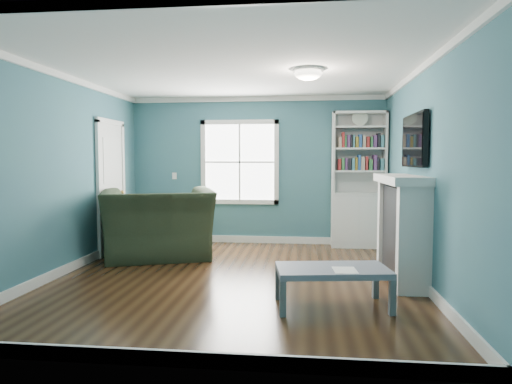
# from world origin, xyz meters

# --- Properties ---
(floor) EXTENTS (5.00, 5.00, 0.00)m
(floor) POSITION_xyz_m (0.00, 0.00, 0.00)
(floor) COLOR black
(floor) RESTS_ON ground
(room_walls) EXTENTS (5.00, 5.00, 5.00)m
(room_walls) POSITION_xyz_m (0.00, 0.00, 1.58)
(room_walls) COLOR #366175
(room_walls) RESTS_ON ground
(trim) EXTENTS (4.50, 5.00, 2.60)m
(trim) POSITION_xyz_m (0.00, 0.00, 1.24)
(trim) COLOR white
(trim) RESTS_ON ground
(window) EXTENTS (1.40, 0.06, 1.50)m
(window) POSITION_xyz_m (-0.30, 2.49, 1.45)
(window) COLOR white
(window) RESTS_ON room_walls
(bookshelf) EXTENTS (0.90, 0.35, 2.31)m
(bookshelf) POSITION_xyz_m (1.77, 2.30, 0.92)
(bookshelf) COLOR silver
(bookshelf) RESTS_ON ground
(fireplace) EXTENTS (0.44, 1.58, 1.30)m
(fireplace) POSITION_xyz_m (2.08, 0.20, 0.64)
(fireplace) COLOR black
(fireplace) RESTS_ON ground
(tv) EXTENTS (0.06, 1.10, 0.65)m
(tv) POSITION_xyz_m (2.20, 0.20, 1.72)
(tv) COLOR black
(tv) RESTS_ON fireplace
(door) EXTENTS (0.12, 0.98, 2.17)m
(door) POSITION_xyz_m (-2.22, 1.40, 1.07)
(door) COLOR silver
(door) RESTS_ON ground
(ceiling_fixture) EXTENTS (0.38, 0.38, 0.15)m
(ceiling_fixture) POSITION_xyz_m (0.90, 0.10, 2.55)
(ceiling_fixture) COLOR white
(ceiling_fixture) RESTS_ON room_walls
(light_switch) EXTENTS (0.08, 0.01, 0.12)m
(light_switch) POSITION_xyz_m (-1.50, 2.48, 1.20)
(light_switch) COLOR white
(light_switch) RESTS_ON room_walls
(recliner) EXTENTS (1.87, 1.53, 1.40)m
(recliner) POSITION_xyz_m (-1.35, 1.10, 0.70)
(recliner) COLOR black
(recliner) RESTS_ON ground
(coffee_table) EXTENTS (1.19, 0.76, 0.40)m
(coffee_table) POSITION_xyz_m (1.16, -1.00, 0.35)
(coffee_table) COLOR #475155
(coffee_table) RESTS_ON ground
(paper_sheet) EXTENTS (0.25, 0.30, 0.00)m
(paper_sheet) POSITION_xyz_m (1.27, -1.11, 0.41)
(paper_sheet) COLOR white
(paper_sheet) RESTS_ON coffee_table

